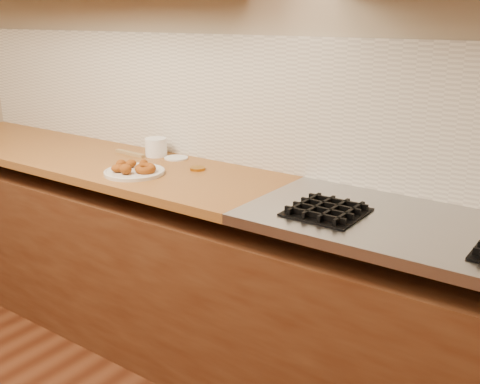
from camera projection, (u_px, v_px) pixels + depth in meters
name	position (u px, v px, depth m)	size (l,w,h in m)	color
wall_back	(217.00, 67.00, 2.64)	(4.00, 0.02, 2.70)	tan
base_cabinet	(180.00, 276.00, 2.69)	(3.60, 0.60, 0.77)	#53311B
butcher_block	(82.00, 157.00, 2.91)	(2.30, 0.62, 0.04)	#9B6127
stovetop	(429.00, 232.00, 1.91)	(1.30, 0.62, 0.04)	#9EA0A5
backsplash	(215.00, 99.00, 2.68)	(3.60, 0.02, 0.60)	beige
burner_grates	(415.00, 229.00, 1.85)	(0.91, 0.26, 0.03)	black
donut_plate	(134.00, 172.00, 2.53)	(0.27, 0.27, 0.02)	beige
ring_donut	(145.00, 169.00, 2.49)	(0.10, 0.10, 0.03)	#8C4706
fried_dough_chunks	(126.00, 166.00, 2.52)	(0.15, 0.18, 0.05)	#8C4706
plastic_tub	(156.00, 147.00, 2.84)	(0.11, 0.11, 0.09)	white
tub_lid	(176.00, 158.00, 2.80)	(0.12, 0.12, 0.01)	silver
brass_jar_lid	(198.00, 169.00, 2.59)	(0.07, 0.07, 0.01)	#A26B16
wooden_utensil	(130.00, 153.00, 2.87)	(0.20, 0.02, 0.02)	olive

